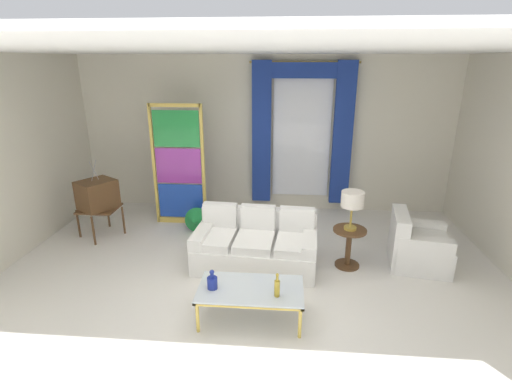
% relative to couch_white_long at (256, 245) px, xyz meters
% --- Properties ---
extents(ground_plane, '(16.00, 16.00, 0.00)m').
position_rel_couch_white_long_xyz_m(ground_plane, '(-0.03, -0.66, -0.30)').
color(ground_plane, white).
extents(wall_rear, '(8.00, 0.12, 3.00)m').
position_rel_couch_white_long_xyz_m(wall_rear, '(-0.03, 2.40, 1.20)').
color(wall_rear, silver).
rests_on(wall_rear, ground).
extents(wall_left, '(0.12, 7.00, 3.00)m').
position_rel_couch_white_long_xyz_m(wall_left, '(-3.69, -0.06, 1.20)').
color(wall_left, silver).
rests_on(wall_left, ground).
extents(ceiling_slab, '(8.00, 7.60, 0.04)m').
position_rel_couch_white_long_xyz_m(ceiling_slab, '(-0.03, 0.14, 2.72)').
color(ceiling_slab, white).
extents(curtained_window, '(2.00, 0.17, 2.70)m').
position_rel_couch_white_long_xyz_m(curtained_window, '(0.69, 2.24, 1.44)').
color(curtained_window, white).
rests_on(curtained_window, ground).
extents(couch_white_long, '(1.82, 1.04, 0.86)m').
position_rel_couch_white_long_xyz_m(couch_white_long, '(0.00, 0.00, 0.00)').
color(couch_white_long, white).
rests_on(couch_white_long, ground).
extents(coffee_table, '(1.21, 0.66, 0.41)m').
position_rel_couch_white_long_xyz_m(coffee_table, '(0.04, -1.30, 0.07)').
color(coffee_table, silver).
rests_on(coffee_table, ground).
extents(bottle_blue_decanter, '(0.06, 0.06, 0.29)m').
position_rel_couch_white_long_xyz_m(bottle_blue_decanter, '(0.35, -1.43, 0.22)').
color(bottle_blue_decanter, gold).
rests_on(bottle_blue_decanter, coffee_table).
extents(bottle_crystal_tall, '(0.12, 0.12, 0.24)m').
position_rel_couch_white_long_xyz_m(bottle_crystal_tall, '(-0.39, -1.34, 0.19)').
color(bottle_crystal_tall, navy).
rests_on(bottle_crystal_tall, coffee_table).
extents(vintage_tv, '(0.75, 0.77, 1.35)m').
position_rel_couch_white_long_xyz_m(vintage_tv, '(-2.75, 0.75, 0.42)').
color(vintage_tv, brown).
rests_on(vintage_tv, ground).
extents(armchair_white, '(0.94, 0.93, 0.80)m').
position_rel_couch_white_long_xyz_m(armchair_white, '(2.35, 0.17, -0.02)').
color(armchair_white, white).
rests_on(armchair_white, ground).
extents(stained_glass_divider, '(0.95, 0.05, 2.20)m').
position_rel_couch_white_long_xyz_m(stained_glass_divider, '(-1.51, 1.41, 0.75)').
color(stained_glass_divider, gold).
rests_on(stained_glass_divider, ground).
extents(peacock_figurine, '(0.44, 0.60, 0.50)m').
position_rel_couch_white_long_xyz_m(peacock_figurine, '(-1.15, 0.97, -0.08)').
color(peacock_figurine, beige).
rests_on(peacock_figurine, ground).
extents(round_side_table, '(0.48, 0.48, 0.59)m').
position_rel_couch_white_long_xyz_m(round_side_table, '(1.35, 0.03, 0.05)').
color(round_side_table, brown).
rests_on(round_side_table, ground).
extents(table_lamp_brass, '(0.32, 0.32, 0.57)m').
position_rel_couch_white_long_xyz_m(table_lamp_brass, '(1.35, 0.03, 0.72)').
color(table_lamp_brass, '#B29338').
rests_on(table_lamp_brass, round_side_table).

